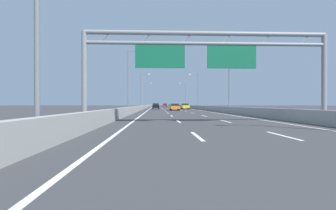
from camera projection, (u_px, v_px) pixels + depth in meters
ground_plane at (166, 107)px, 98.20m from camera, size 260.00×260.00×0.00m
lane_dash_left_1 at (197, 136)px, 10.71m from camera, size 0.16×3.00×0.01m
lane_dash_left_2 at (178, 121)px, 19.70m from camera, size 0.16×3.00×0.01m
lane_dash_left_3 at (172, 116)px, 28.69m from camera, size 0.16×3.00×0.01m
lane_dash_left_4 at (168, 113)px, 37.68m from camera, size 0.16×3.00×0.01m
lane_dash_left_5 at (166, 111)px, 46.68m from camera, size 0.16×3.00×0.01m
lane_dash_left_6 at (164, 110)px, 55.67m from camera, size 0.16×3.00×0.01m
lane_dash_left_7 at (163, 109)px, 64.66m from camera, size 0.16×3.00×0.01m
lane_dash_left_8 at (162, 109)px, 73.65m from camera, size 0.16×3.00×0.01m
lane_dash_left_9 at (162, 108)px, 82.64m from camera, size 0.16×3.00×0.01m
lane_dash_left_10 at (161, 108)px, 91.63m from camera, size 0.16×3.00×0.01m
lane_dash_left_11 at (161, 107)px, 100.62m from camera, size 0.16×3.00×0.01m
lane_dash_left_12 at (160, 107)px, 109.61m from camera, size 0.16×3.00×0.01m
lane_dash_left_13 at (160, 107)px, 118.60m from camera, size 0.16×3.00×0.01m
lane_dash_left_14 at (160, 107)px, 127.60m from camera, size 0.16×3.00×0.01m
lane_dash_left_15 at (160, 106)px, 136.59m from camera, size 0.16×3.00×0.01m
lane_dash_left_16 at (159, 106)px, 145.58m from camera, size 0.16×3.00×0.01m
lane_dash_left_17 at (159, 106)px, 154.57m from camera, size 0.16×3.00×0.01m
lane_dash_right_1 at (282, 136)px, 10.87m from camera, size 0.16×3.00×0.01m
lane_dash_right_2 at (225, 121)px, 19.86m from camera, size 0.16×3.00×0.01m
lane_dash_right_3 at (204, 116)px, 28.85m from camera, size 0.16×3.00×0.01m
lane_dash_right_4 at (193, 113)px, 37.84m from camera, size 0.16×3.00×0.01m
lane_dash_right_5 at (186, 111)px, 46.83m from camera, size 0.16×3.00×0.01m
lane_dash_right_6 at (181, 110)px, 55.83m from camera, size 0.16×3.00×0.01m
lane_dash_right_7 at (178, 109)px, 64.82m from camera, size 0.16×3.00×0.01m
lane_dash_right_8 at (175, 109)px, 73.81m from camera, size 0.16×3.00×0.01m
lane_dash_right_9 at (173, 108)px, 82.80m from camera, size 0.16×3.00×0.01m
lane_dash_right_10 at (171, 108)px, 91.79m from camera, size 0.16×3.00×0.01m
lane_dash_right_11 at (170, 107)px, 100.78m from camera, size 0.16×3.00×0.01m
lane_dash_right_12 at (169, 107)px, 109.77m from camera, size 0.16×3.00×0.01m
lane_dash_right_13 at (168, 107)px, 118.76m from camera, size 0.16×3.00×0.01m
lane_dash_right_14 at (167, 107)px, 127.75m from camera, size 0.16×3.00×0.01m
lane_dash_right_15 at (167, 106)px, 136.75m from camera, size 0.16×3.00×0.01m
lane_dash_right_16 at (166, 106)px, 145.74m from camera, size 0.16×3.00×0.01m
lane_dash_right_17 at (165, 106)px, 154.73m from camera, size 0.16×3.00×0.01m
edge_line_left at (151, 108)px, 85.98m from camera, size 0.16×176.00×0.01m
edge_line_right at (183, 108)px, 86.45m from camera, size 0.16×176.00×0.01m
barrier_left at (148, 106)px, 107.89m from camera, size 0.45×220.00×0.95m
barrier_right at (181, 106)px, 108.50m from camera, size 0.45×220.00×0.95m
sign_gantry at (204, 53)px, 17.93m from camera, size 17.06×0.36×6.36m
streetlamp_left_mid at (130, 77)px, 39.19m from camera, size 2.58×0.28×9.50m
streetlamp_right_mid at (228, 77)px, 39.85m from camera, size 2.58×0.28×9.50m
streetlamp_left_far at (141, 89)px, 69.17m from camera, size 2.58×0.28×9.50m
streetlamp_right_far at (197, 89)px, 69.83m from camera, size 2.58×0.28×9.50m
streetlamp_left_distant at (146, 93)px, 99.15m from camera, size 2.58×0.28×9.50m
streetlamp_right_distant at (185, 93)px, 99.81m from camera, size 2.58×0.28×9.50m
yellow_car at (185, 106)px, 65.05m from camera, size 1.76×4.43×1.41m
red_car at (165, 105)px, 109.54m from camera, size 1.80×4.40×1.47m
orange_car at (175, 107)px, 53.18m from camera, size 1.77×4.47×1.39m
black_car at (156, 106)px, 66.35m from camera, size 1.74×4.12×1.47m
blue_car at (157, 105)px, 121.07m from camera, size 1.73×4.54×1.47m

